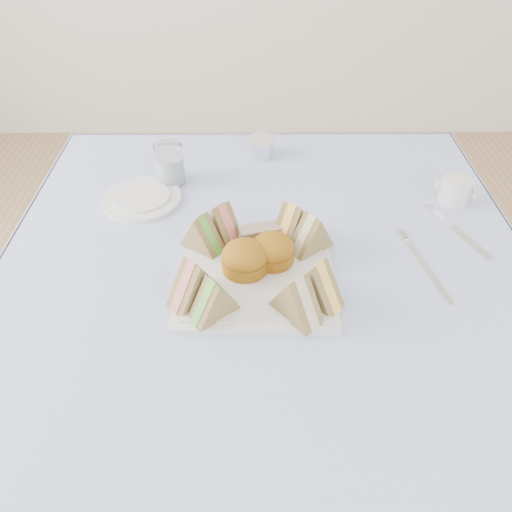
{
  "coord_description": "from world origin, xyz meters",
  "views": [
    {
      "loc": [
        -0.02,
        -0.72,
        1.37
      ],
      "look_at": [
        -0.02,
        -0.05,
        0.8
      ],
      "focal_mm": 35.0,
      "sensor_mm": 36.0,
      "label": 1
    }
  ],
  "objects_px": {
    "table": "(263,375)",
    "creamer_jug": "(455,191)",
    "water_glass": "(170,164)",
    "serving_plate": "(256,274)"
  },
  "relations": [
    {
      "from": "table",
      "to": "water_glass",
      "type": "bearing_deg",
      "value": 128.15
    },
    {
      "from": "creamer_jug",
      "to": "serving_plate",
      "type": "bearing_deg",
      "value": -135.95
    },
    {
      "from": "water_glass",
      "to": "table",
      "type": "bearing_deg",
      "value": -51.85
    },
    {
      "from": "table",
      "to": "serving_plate",
      "type": "height_order",
      "value": "serving_plate"
    },
    {
      "from": "creamer_jug",
      "to": "water_glass",
      "type": "bearing_deg",
      "value": -172.41
    },
    {
      "from": "serving_plate",
      "to": "water_glass",
      "type": "xyz_separation_m",
      "value": [
        -0.19,
        0.32,
        0.04
      ]
    },
    {
      "from": "serving_plate",
      "to": "creamer_jug",
      "type": "xyz_separation_m",
      "value": [
        0.43,
        0.24,
        0.02
      ]
    },
    {
      "from": "water_glass",
      "to": "creamer_jug",
      "type": "xyz_separation_m",
      "value": [
        0.63,
        -0.08,
        -0.02
      ]
    },
    {
      "from": "water_glass",
      "to": "serving_plate",
      "type": "bearing_deg",
      "value": -59.04
    },
    {
      "from": "table",
      "to": "creamer_jug",
      "type": "height_order",
      "value": "creamer_jug"
    }
  ]
}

